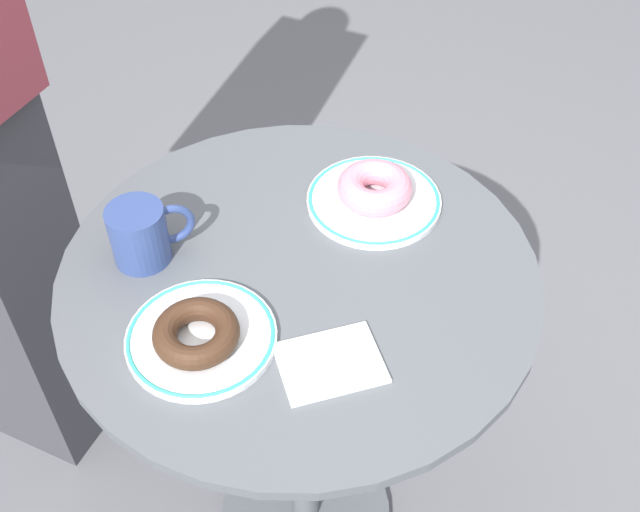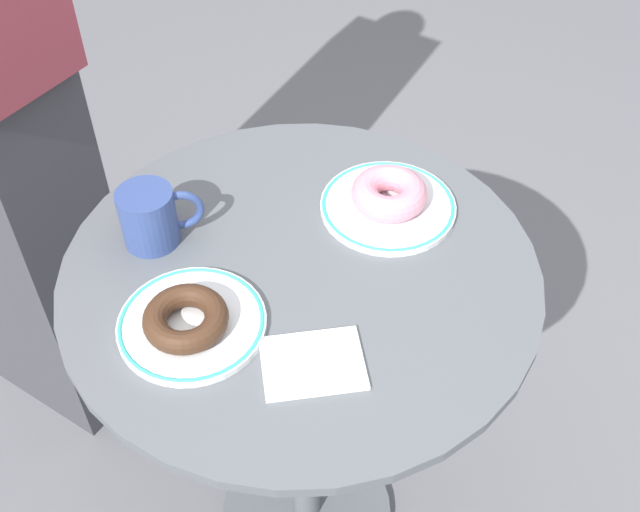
{
  "view_description": "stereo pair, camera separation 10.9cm",
  "coord_description": "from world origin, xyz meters",
  "px_view_note": "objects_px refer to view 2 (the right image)",
  "views": [
    {
      "loc": [
        -0.46,
        -0.62,
        1.6
      ],
      "look_at": [
        0.02,
        -0.03,
        0.82
      ],
      "focal_mm": 43.64,
      "sensor_mm": 36.0,
      "label": 1
    },
    {
      "loc": [
        -0.37,
        -0.68,
        1.6
      ],
      "look_at": [
        0.02,
        -0.03,
        0.82
      ],
      "focal_mm": 43.64,
      "sensor_mm": 36.0,
      "label": 2
    }
  ],
  "objects_px": {
    "plate_left": "(192,323)",
    "paper_napkin": "(313,363)",
    "cafe_table": "(303,366)",
    "coffee_mug": "(151,217)",
    "donut_chocolate": "(186,319)",
    "donut_pink_frosted": "(389,193)",
    "plate_right": "(388,206)"
  },
  "relations": [
    {
      "from": "paper_napkin",
      "to": "coffee_mug",
      "type": "relative_size",
      "value": 1.08
    },
    {
      "from": "plate_right",
      "to": "donut_chocolate",
      "type": "xyz_separation_m",
      "value": [
        -0.37,
        -0.07,
        0.02
      ]
    },
    {
      "from": "donut_chocolate",
      "to": "coffee_mug",
      "type": "height_order",
      "value": "coffee_mug"
    },
    {
      "from": "plate_right",
      "to": "plate_left",
      "type": "bearing_deg",
      "value": -170.09
    },
    {
      "from": "cafe_table",
      "to": "plate_right",
      "type": "xyz_separation_m",
      "value": [
        0.18,
        0.04,
        0.25
      ]
    },
    {
      "from": "plate_left",
      "to": "donut_chocolate",
      "type": "xyz_separation_m",
      "value": [
        -0.01,
        -0.01,
        0.02
      ]
    },
    {
      "from": "cafe_table",
      "to": "donut_chocolate",
      "type": "relative_size",
      "value": 6.81
    },
    {
      "from": "plate_left",
      "to": "plate_right",
      "type": "xyz_separation_m",
      "value": [
        0.36,
        0.06,
        0.0
      ]
    },
    {
      "from": "cafe_table",
      "to": "donut_chocolate",
      "type": "height_order",
      "value": "donut_chocolate"
    },
    {
      "from": "plate_right",
      "to": "coffee_mug",
      "type": "distance_m",
      "value": 0.36
    },
    {
      "from": "donut_chocolate",
      "to": "paper_napkin",
      "type": "relative_size",
      "value": 0.86
    },
    {
      "from": "plate_left",
      "to": "paper_napkin",
      "type": "bearing_deg",
      "value": -51.41
    },
    {
      "from": "donut_pink_frosted",
      "to": "paper_napkin",
      "type": "bearing_deg",
      "value": -141.39
    },
    {
      "from": "cafe_table",
      "to": "plate_right",
      "type": "relative_size",
      "value": 3.67
    },
    {
      "from": "plate_left",
      "to": "coffee_mug",
      "type": "xyz_separation_m",
      "value": [
        0.02,
        0.18,
        0.04
      ]
    },
    {
      "from": "plate_left",
      "to": "cafe_table",
      "type": "bearing_deg",
      "value": 7.04
    },
    {
      "from": "donut_pink_frosted",
      "to": "paper_napkin",
      "type": "relative_size",
      "value": 0.89
    },
    {
      "from": "plate_right",
      "to": "coffee_mug",
      "type": "bearing_deg",
      "value": 160.46
    },
    {
      "from": "coffee_mug",
      "to": "paper_napkin",
      "type": "bearing_deg",
      "value": -74.51
    },
    {
      "from": "paper_napkin",
      "to": "coffee_mug",
      "type": "xyz_separation_m",
      "value": [
        -0.09,
        0.32,
        0.04
      ]
    },
    {
      "from": "cafe_table",
      "to": "donut_chocolate",
      "type": "xyz_separation_m",
      "value": [
        -0.19,
        -0.03,
        0.27
      ]
    },
    {
      "from": "cafe_table",
      "to": "plate_left",
      "type": "distance_m",
      "value": 0.31
    },
    {
      "from": "plate_left",
      "to": "donut_pink_frosted",
      "type": "distance_m",
      "value": 0.37
    },
    {
      "from": "plate_right",
      "to": "donut_chocolate",
      "type": "bearing_deg",
      "value": -169.43
    },
    {
      "from": "paper_napkin",
      "to": "plate_right",
      "type": "bearing_deg",
      "value": 38.61
    },
    {
      "from": "cafe_table",
      "to": "paper_napkin",
      "type": "relative_size",
      "value": 5.89
    },
    {
      "from": "donut_pink_frosted",
      "to": "paper_napkin",
      "type": "height_order",
      "value": "donut_pink_frosted"
    },
    {
      "from": "paper_napkin",
      "to": "donut_pink_frosted",
      "type": "bearing_deg",
      "value": 38.61
    },
    {
      "from": "cafe_table",
      "to": "donut_pink_frosted",
      "type": "distance_m",
      "value": 0.33
    },
    {
      "from": "paper_napkin",
      "to": "cafe_table",
      "type": "bearing_deg",
      "value": 66.13
    },
    {
      "from": "cafe_table",
      "to": "coffee_mug",
      "type": "distance_m",
      "value": 0.37
    },
    {
      "from": "plate_right",
      "to": "donut_chocolate",
      "type": "relative_size",
      "value": 1.85
    }
  ]
}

